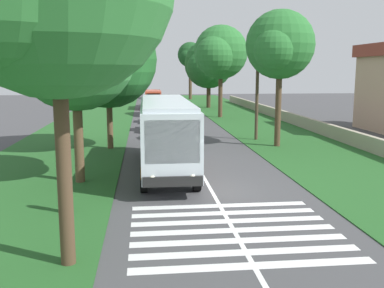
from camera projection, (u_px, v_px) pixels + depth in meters
ground at (213, 193)px, 19.08m from camera, size 160.00×160.00×0.00m
grass_verge_left at (73, 141)px, 32.91m from camera, size 120.00×8.00×0.04m
grass_verge_right at (286, 137)px, 34.65m from camera, size 120.00×8.00×0.04m
centre_line at (183, 139)px, 33.79m from camera, size 110.00×0.16×0.01m
coach_bus at (166, 131)px, 22.78m from camera, size 11.16×2.62×3.73m
zebra_crossing at (234, 230)px, 14.59m from camera, size 5.85×6.80×0.01m
trailing_car_0 at (154, 123)px, 38.79m from camera, size 4.30×1.78×1.43m
trailing_car_1 at (154, 116)px, 45.01m from camera, size 4.30×1.78×1.43m
trailing_car_2 at (152, 109)px, 53.26m from camera, size 4.30×1.78×1.43m
trailing_minibus_0 at (153, 98)px, 60.40m from camera, size 6.00×2.14×2.53m
roadside_tree_left_1 at (105, 62)px, 28.82m from camera, size 7.87×6.40×9.11m
roadside_tree_left_2 at (73, 53)px, 20.07m from camera, size 6.83×5.63×8.96m
roadside_tree_left_3 at (124, 68)px, 78.92m from camera, size 5.80×5.13×8.34m
roadside_tree_right_0 at (190, 56)px, 79.30m from camera, size 5.40×4.53×10.22m
roadside_tree_right_1 at (219, 54)px, 48.40m from camera, size 7.21×5.99×10.13m
roadside_tree_right_2 at (278, 47)px, 29.73m from camera, size 5.67×4.63×9.22m
roadside_tree_right_3 at (207, 65)px, 61.62m from camera, size 8.33×6.79×9.47m
utility_pole at (257, 82)px, 32.85m from camera, size 0.24×1.40×8.44m
roadside_wall at (306, 123)px, 39.83m from camera, size 70.00×0.40×1.02m
pedestrian at (65, 190)px, 16.18m from camera, size 0.34×0.34×1.69m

